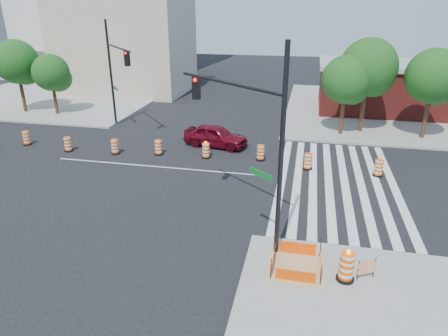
# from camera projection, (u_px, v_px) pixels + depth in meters

# --- Properties ---
(ground) EXTENTS (120.00, 120.00, 0.00)m
(ground) POSITION_uv_depth(u_px,v_px,m) (159.00, 167.00, 25.37)
(ground) COLOR black
(ground) RESTS_ON ground
(sidewalk_ne) EXTENTS (22.00, 22.00, 0.15)m
(sidewalk_ne) POSITION_uv_depth(u_px,v_px,m) (404.00, 111.00, 38.13)
(sidewalk_ne) COLOR gray
(sidewalk_ne) RESTS_ON ground
(sidewalk_nw) EXTENTS (22.00, 22.00, 0.15)m
(sidewalk_nw) POSITION_uv_depth(u_px,v_px,m) (65.00, 95.00, 45.08)
(sidewalk_nw) COLOR gray
(sidewalk_nw) RESTS_ON ground
(crosswalk_east) EXTENTS (6.75, 13.50, 0.01)m
(crosswalk_east) POSITION_uv_depth(u_px,v_px,m) (337.00, 182.00, 23.25)
(crosswalk_east) COLOR silver
(crosswalk_east) RESTS_ON ground
(lane_centerline) EXTENTS (14.00, 0.12, 0.01)m
(lane_centerline) POSITION_uv_depth(u_px,v_px,m) (159.00, 167.00, 25.37)
(lane_centerline) COLOR silver
(lane_centerline) RESTS_ON ground
(excavation_pit) EXTENTS (2.20, 2.20, 0.90)m
(excavation_pit) POSITION_uv_depth(u_px,v_px,m) (296.00, 266.00, 15.41)
(excavation_pit) COLOR tan
(excavation_pit) RESTS_ON ground
(brick_storefront) EXTENTS (16.50, 8.50, 4.60)m
(brick_storefront) POSITION_uv_depth(u_px,v_px,m) (408.00, 88.00, 37.27)
(brick_storefront) COLOR maroon
(brick_storefront) RESTS_ON ground
(beige_midrise) EXTENTS (14.00, 10.00, 10.00)m
(beige_midrise) POSITION_uv_depth(u_px,v_px,m) (126.00, 47.00, 45.66)
(beige_midrise) COLOR #C4B296
(beige_midrise) RESTS_ON ground
(red_coupe) EXTENTS (4.88, 2.69, 1.57)m
(red_coupe) POSITION_uv_depth(u_px,v_px,m) (216.00, 136.00, 28.78)
(red_coupe) COLOR #5D0816
(red_coupe) RESTS_ON ground
(signal_pole_se) EXTENTS (5.04, 4.06, 8.37)m
(signal_pole_se) POSITION_uv_depth(u_px,v_px,m) (250.00, 126.00, 15.79)
(signal_pole_se) COLOR black
(signal_pole_se) RESTS_ON ground
(signal_pole_nw) EXTENTS (4.21, 4.89, 8.34)m
(signal_pole_nw) POSITION_uv_depth(u_px,v_px,m) (115.00, 66.00, 30.89)
(signal_pole_nw) COLOR black
(signal_pole_nw) RESTS_ON ground
(pit_drum) EXTENTS (0.67, 0.67, 1.31)m
(pit_drum) POSITION_uv_depth(u_px,v_px,m) (346.00, 268.00, 14.57)
(pit_drum) COLOR black
(pit_drum) RESTS_ON ground
(barricade) EXTENTS (0.68, 0.38, 0.88)m
(barricade) POSITION_uv_depth(u_px,v_px,m) (367.00, 268.00, 14.65)
(barricade) COLOR #FF5905
(barricade) RESTS_ON ground
(tree_north_a) EXTENTS (3.95, 3.95, 6.71)m
(tree_north_a) POSITION_uv_depth(u_px,v_px,m) (18.00, 64.00, 36.20)
(tree_north_a) COLOR #382314
(tree_north_a) RESTS_ON ground
(tree_north_b) EXTENTS (3.29, 3.26, 5.54)m
(tree_north_b) POSITION_uv_depth(u_px,v_px,m) (52.00, 75.00, 35.68)
(tree_north_b) COLOR #382314
(tree_north_b) RESTS_ON ground
(tree_north_c) EXTENTS (3.63, 3.62, 6.16)m
(tree_north_c) POSITION_uv_depth(u_px,v_px,m) (346.00, 82.00, 29.94)
(tree_north_c) COLOR #382314
(tree_north_c) RESTS_ON ground
(tree_north_d) EXTENTS (4.32, 4.32, 7.34)m
(tree_north_d) POSITION_uv_depth(u_px,v_px,m) (369.00, 70.00, 30.21)
(tree_north_d) COLOR #382314
(tree_north_d) RESTS_ON ground
(tree_north_e) EXTENTS (3.98, 3.98, 6.76)m
(tree_north_e) POSITION_uv_depth(u_px,v_px,m) (434.00, 79.00, 28.81)
(tree_north_e) COLOR #382314
(tree_north_e) RESTS_ON ground
(median_drum_0) EXTENTS (0.60, 0.60, 1.02)m
(median_drum_0) POSITION_uv_depth(u_px,v_px,m) (27.00, 138.00, 29.18)
(median_drum_0) COLOR black
(median_drum_0) RESTS_ON ground
(median_drum_1) EXTENTS (0.60, 0.60, 1.02)m
(median_drum_1) POSITION_uv_depth(u_px,v_px,m) (68.00, 145.00, 27.88)
(median_drum_1) COLOR black
(median_drum_1) RESTS_ON ground
(median_drum_2) EXTENTS (0.60, 0.60, 1.02)m
(median_drum_2) POSITION_uv_depth(u_px,v_px,m) (115.00, 147.00, 27.41)
(median_drum_2) COLOR black
(median_drum_2) RESTS_ON ground
(median_drum_3) EXTENTS (0.60, 0.60, 1.02)m
(median_drum_3) POSITION_uv_depth(u_px,v_px,m) (158.00, 148.00, 27.27)
(median_drum_3) COLOR black
(median_drum_3) RESTS_ON ground
(median_drum_4) EXTENTS (0.60, 0.60, 1.18)m
(median_drum_4) POSITION_uv_depth(u_px,v_px,m) (206.00, 151.00, 26.68)
(median_drum_4) COLOR black
(median_drum_4) RESTS_ON ground
(median_drum_5) EXTENTS (0.60, 0.60, 1.02)m
(median_drum_5) POSITION_uv_depth(u_px,v_px,m) (261.00, 153.00, 26.31)
(median_drum_5) COLOR black
(median_drum_5) RESTS_ON ground
(median_drum_6) EXTENTS (0.60, 0.60, 1.02)m
(median_drum_6) POSITION_uv_depth(u_px,v_px,m) (308.00, 162.00, 24.86)
(median_drum_6) COLOR black
(median_drum_6) RESTS_ON ground
(median_drum_7) EXTENTS (0.60, 0.60, 1.02)m
(median_drum_7) POSITION_uv_depth(u_px,v_px,m) (379.00, 168.00, 23.87)
(median_drum_7) COLOR black
(median_drum_7) RESTS_ON ground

